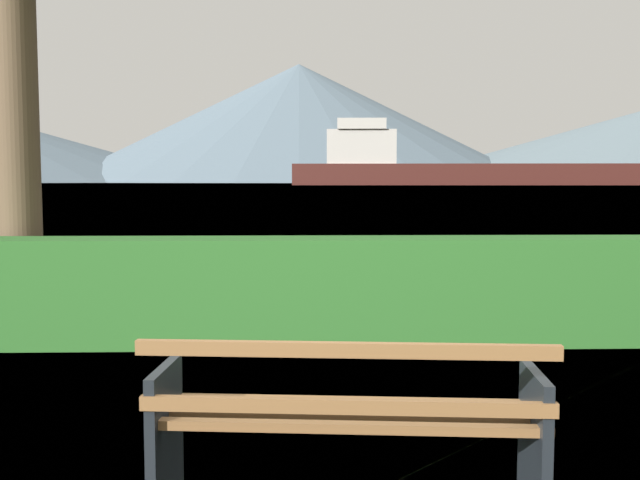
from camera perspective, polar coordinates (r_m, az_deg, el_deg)
water_surface at (r=309.63m, az=-1.60°, el=4.33°), size 620.00×620.00×0.00m
park_bench at (r=3.61m, az=2.07°, el=-13.80°), size 1.89×0.73×0.87m
hedge_row at (r=7.13m, az=0.23°, el=-3.93°), size 7.55×0.61×1.02m
cargo_ship_large at (r=236.68m, az=10.10°, el=5.55°), size 118.37×24.25×20.27m
distant_hills at (r=553.30m, az=1.12°, el=7.97°), size 909.11×411.65×87.74m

